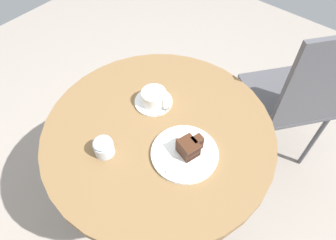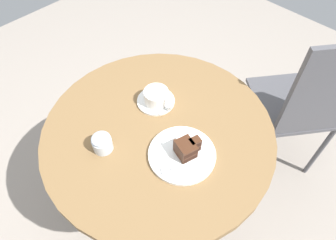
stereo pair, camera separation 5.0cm
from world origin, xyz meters
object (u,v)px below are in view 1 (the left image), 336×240
Objects in this scene: coffee_cup at (154,97)px; fork at (180,169)px; cake_plate at (185,153)px; sugar_pot at (104,147)px; napkin at (182,149)px; cake_slice at (189,147)px; saucer at (153,102)px; teaspoon at (161,108)px; cafe_chair at (301,95)px.

fork is (0.26, -0.17, -0.02)m from coffee_cup.
coffee_cup reaches higher than fork.
cake_plate is 3.37× the size of sugar_pot.
sugar_pot is at bearing -137.85° from napkin.
saucer is at bearing 158.79° from cake_slice.
cake_plate is at bearing 40.55° from teaspoon.
cake_slice reaches higher than coffee_cup.
coffee_cup is 0.26m from cake_slice.
saucer is at bearing 94.99° from sugar_pot.
cake_plate is (0.24, -0.11, 0.00)m from saucer.
coffee_cup is at bearing 158.59° from cake_slice.
cafe_chair is at bearing 55.00° from coffee_cup.
coffee_cup reaches higher than napkin.
cake_slice is at bearing -21.41° from coffee_cup.
fork reaches higher than saucer.
cake_slice is at bearing 52.46° from cake_plate.
cake_slice is (0.25, -0.10, 0.04)m from saucer.
cake_plate is 2.48× the size of cake_slice.
saucer is 0.72m from cafe_chair.
fork is at bearing -64.90° from cake_plate.
teaspoon is at bearing 85.32° from sugar_pot.
cake_plate is 0.71m from cafe_chair.
cafe_chair is (0.19, 0.67, -0.14)m from napkin.
teaspoon reaches higher than napkin.
cake_slice is 1.36× the size of sugar_pot.
napkin is at bearing -173.64° from cake_slice.
napkin is (-0.05, 0.07, -0.01)m from fork.
cafe_chair is (0.17, 0.68, -0.15)m from cake_plate.
cafe_chair is 0.95m from sugar_pot.
cafe_chair is at bearing -154.89° from fork.
teaspoon is (0.04, -0.01, -0.03)m from coffee_cup.
napkin is 0.27m from sugar_pot.
coffee_cup is at bearing -15.71° from saucer.
cake_slice is at bearing 44.34° from teaspoon.
saucer is at bearing 164.29° from coffee_cup.
cafe_chair is (0.36, 0.58, -0.15)m from teaspoon.
teaspoon is 0.22m from cake_slice.
napkin is (-0.02, 0.01, -0.00)m from cake_plate.
cake_slice is 0.10× the size of cafe_chair.
teaspoon is at bearing 152.23° from napkin.
cake_plate is 0.02m from napkin.
fork reaches higher than teaspoon.
cafe_chair reaches higher than fork.
saucer is 0.26m from cake_plate.
teaspoon is at bearing 5.59° from cafe_chair.
saucer reaches higher than napkin.
cake_slice reaches higher than saucer.
cake_plate reaches higher than saucer.
teaspoon is 0.27m from sugar_pot.
napkin is (0.21, -0.10, -0.04)m from coffee_cup.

